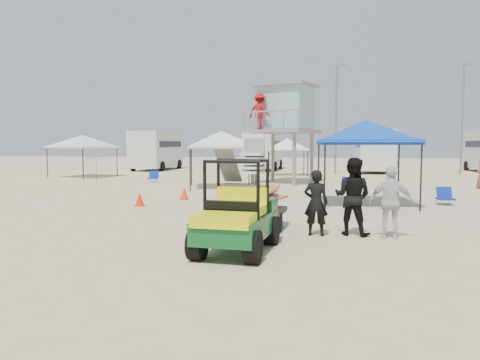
% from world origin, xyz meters
% --- Properties ---
extents(ground, '(140.00, 140.00, 0.00)m').
position_xyz_m(ground, '(0.00, 0.00, 0.00)').
color(ground, beige).
rests_on(ground, ground).
extents(utility_cart, '(1.37, 2.49, 1.83)m').
position_xyz_m(utility_cart, '(0.80, 1.00, 0.85)').
color(utility_cart, '#0C5120').
rests_on(utility_cart, ground).
extents(surf_trailer, '(1.44, 2.46, 2.13)m').
position_xyz_m(surf_trailer, '(0.81, 3.33, 0.87)').
color(surf_trailer, black).
rests_on(surf_trailer, ground).
extents(man_left, '(0.59, 0.41, 1.57)m').
position_xyz_m(man_left, '(2.32, 3.03, 0.78)').
color(man_left, black).
rests_on(man_left, ground).
extents(man_mid, '(1.08, 0.97, 1.85)m').
position_xyz_m(man_mid, '(3.17, 3.28, 0.93)').
color(man_mid, black).
rests_on(man_mid, ground).
extents(man_right, '(0.99, 0.42, 1.68)m').
position_xyz_m(man_right, '(4.02, 3.03, 0.84)').
color(man_right, silver).
rests_on(man_right, ground).
extents(lifeguard_tower, '(4.27, 4.27, 5.36)m').
position_xyz_m(lifeguard_tower, '(-0.06, 18.06, 3.99)').
color(lifeguard_tower, gray).
rests_on(lifeguard_tower, ground).
extents(canopy_blue, '(3.50, 3.50, 3.43)m').
position_xyz_m(canopy_blue, '(3.85, 9.17, 2.89)').
color(canopy_blue, black).
rests_on(canopy_blue, ground).
extents(canopy_white_a, '(3.98, 3.98, 3.24)m').
position_xyz_m(canopy_white_a, '(-2.70, 14.67, 2.69)').
color(canopy_white_a, black).
rests_on(canopy_white_a, ground).
extents(canopy_white_b, '(4.00, 4.00, 3.19)m').
position_xyz_m(canopy_white_b, '(-13.51, 20.40, 2.64)').
color(canopy_white_b, black).
rests_on(canopy_white_b, ground).
extents(canopy_white_c, '(3.12, 3.12, 3.00)m').
position_xyz_m(canopy_white_c, '(-0.35, 24.77, 2.45)').
color(canopy_white_c, black).
rests_on(canopy_white_c, ground).
extents(umbrella_a, '(1.95, 1.98, 1.56)m').
position_xyz_m(umbrella_a, '(-11.20, 17.84, 0.78)').
color(umbrella_a, '#AB122E').
rests_on(umbrella_a, ground).
extents(umbrella_b, '(2.41, 2.42, 1.56)m').
position_xyz_m(umbrella_b, '(-3.56, 20.31, 0.78)').
color(umbrella_b, '#EDA815').
rests_on(umbrella_b, ground).
extents(cone_near, '(0.34, 0.34, 0.50)m').
position_xyz_m(cone_near, '(-3.92, 7.24, 0.25)').
color(cone_near, '#F83107').
rests_on(cone_near, ground).
extents(cone_far, '(0.34, 0.34, 0.50)m').
position_xyz_m(cone_far, '(-2.96, 9.37, 0.25)').
color(cone_far, '#FF3F08').
rests_on(cone_far, ground).
extents(beach_chair_a, '(0.73, 0.83, 0.64)m').
position_xyz_m(beach_chair_a, '(-7.42, 17.46, 0.31)').
color(beach_chair_a, '#102FB4').
rests_on(beach_chair_a, ground).
extents(beach_chair_b, '(0.63, 0.68, 0.64)m').
position_xyz_m(beach_chair_b, '(6.70, 9.72, 0.31)').
color(beach_chair_b, '#0D2C97').
rests_on(beach_chair_b, ground).
extents(beach_chair_c, '(0.55, 0.58, 0.64)m').
position_xyz_m(beach_chair_c, '(3.46, 14.25, 0.31)').
color(beach_chair_c, '#1016B7').
rests_on(beach_chair_c, ground).
extents(rv_far_left, '(2.64, 6.80, 3.25)m').
position_xyz_m(rv_far_left, '(-12.00, 29.99, 1.80)').
color(rv_far_left, silver).
rests_on(rv_far_left, ground).
extents(rv_mid_left, '(2.65, 6.50, 3.25)m').
position_xyz_m(rv_mid_left, '(-3.00, 31.49, 1.80)').
color(rv_mid_left, silver).
rests_on(rv_mid_left, ground).
extents(rv_mid_right, '(2.64, 7.00, 3.25)m').
position_xyz_m(rv_mid_right, '(6.00, 29.99, 1.80)').
color(rv_mid_right, silver).
rests_on(rv_mid_right, ground).
extents(light_pole_left, '(0.14, 0.14, 8.00)m').
position_xyz_m(light_pole_left, '(3.00, 27.00, 4.00)').
color(light_pole_left, slate).
rests_on(light_pole_left, ground).
extents(light_pole_right, '(0.14, 0.14, 8.00)m').
position_xyz_m(light_pole_right, '(12.00, 28.50, 4.00)').
color(light_pole_right, slate).
rests_on(light_pole_right, ground).
extents(distant_beachgoers, '(3.50, 12.15, 1.67)m').
position_xyz_m(distant_beachgoers, '(9.04, 20.44, 0.83)').
color(distant_beachgoers, '#A4452E').
rests_on(distant_beachgoers, ground).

